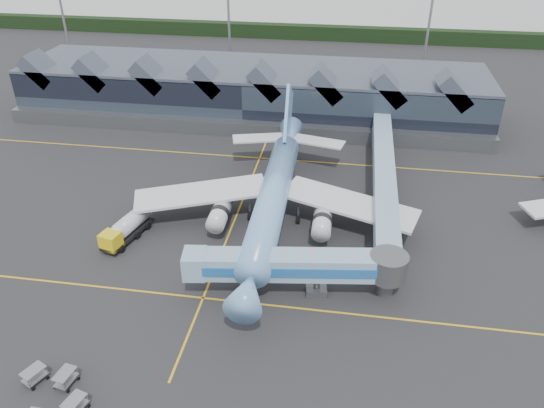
# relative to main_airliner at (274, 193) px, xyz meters

# --- Properties ---
(ground) EXTENTS (260.00, 260.00, 0.00)m
(ground) POSITION_rel_main_airliner_xyz_m (-5.37, -9.23, -4.24)
(ground) COLOR #252527
(ground) RESTS_ON ground
(taxi_stripes) EXTENTS (120.00, 60.00, 0.01)m
(taxi_stripes) POSITION_rel_main_airliner_xyz_m (-5.37, 0.77, -4.24)
(taxi_stripes) COLOR gold
(taxi_stripes) RESTS_ON ground
(tree_line_far) EXTENTS (260.00, 4.00, 4.00)m
(tree_line_far) POSITION_rel_main_airliner_xyz_m (-5.37, 100.77, -2.24)
(tree_line_far) COLOR black
(tree_line_far) RESTS_ON ground
(terminal) EXTENTS (90.00, 22.25, 12.52)m
(terminal) POSITION_rel_main_airliner_xyz_m (-10.43, 38.12, 0.64)
(terminal) COLOR black
(terminal) RESTS_ON ground
(light_masts) EXTENTS (132.40, 42.56, 22.45)m
(light_masts) POSITION_rel_main_airliner_xyz_m (15.63, 53.57, 8.25)
(light_masts) COLOR gray
(light_masts) RESTS_ON ground
(main_airliner) EXTENTS (39.10, 44.87, 14.44)m
(main_airliner) POSITION_rel_main_airliner_xyz_m (0.00, 0.00, 0.00)
(main_airliner) COLOR #6C98DC
(main_airliner) RESTS_ON ground
(jet_bridge) EXTENTS (24.65, 6.74, 5.47)m
(jet_bridge) POSITION_rel_main_airliner_xyz_m (6.02, -14.51, -0.49)
(jet_bridge) COLOR #7DB5D0
(jet_bridge) RESTS_ON ground
(fuel_truck) EXTENTS (4.33, 9.27, 3.10)m
(fuel_truck) POSITION_rel_main_airliner_xyz_m (-18.10, -7.14, -2.51)
(fuel_truck) COLOR black
(fuel_truck) RESTS_ON ground
(baggage_carts) EXTENTS (7.33, 7.11, 1.48)m
(baggage_carts) POSITION_rel_main_airliner_xyz_m (-14.91, -32.71, -3.41)
(baggage_carts) COLOR gray
(baggage_carts) RESTS_ON ground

